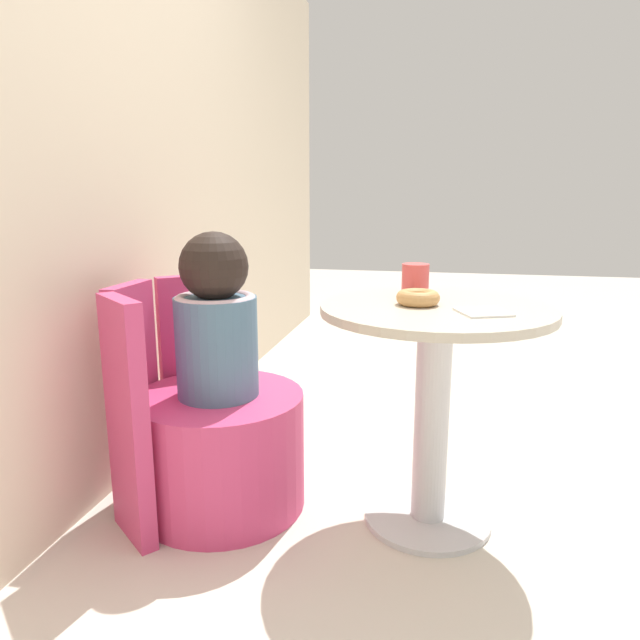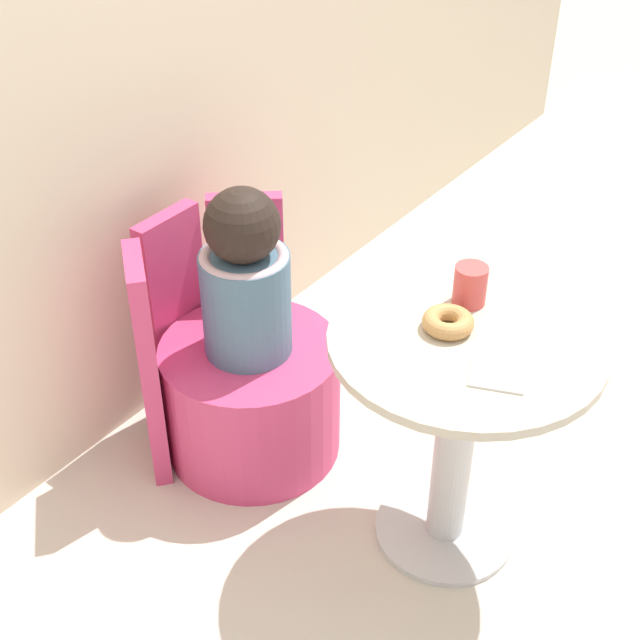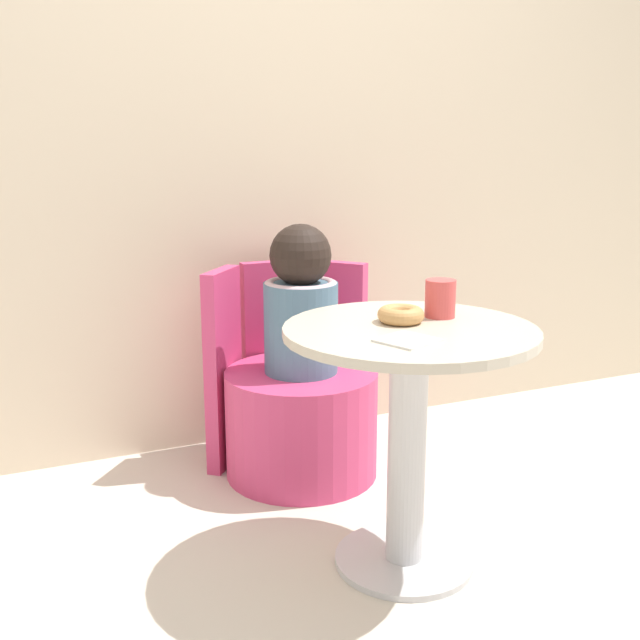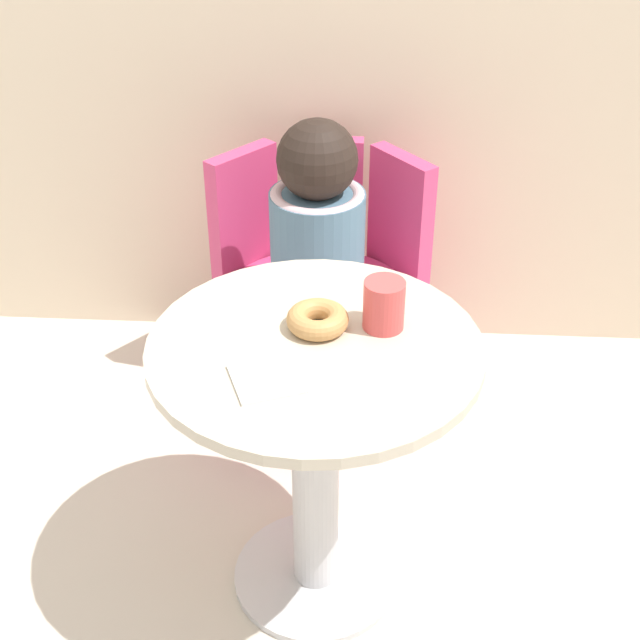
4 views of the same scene
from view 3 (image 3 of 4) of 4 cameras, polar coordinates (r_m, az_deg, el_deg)
ground_plane at (r=2.15m, az=5.94°, el=-18.69°), size 12.00×12.00×0.00m
back_wall at (r=2.86m, az=-5.04°, el=14.50°), size 6.00×0.06×2.40m
round_table at (r=2.00m, az=6.74°, el=-6.27°), size 0.66×0.66×0.68m
tub_chair at (r=2.64m, az=-1.42°, el=-7.82°), size 0.53×0.53×0.37m
booth_backrest at (r=2.78m, az=-3.18°, el=-3.03°), size 0.63×0.23×0.71m
child_figure at (r=2.52m, az=-1.48°, el=1.24°), size 0.25×0.25×0.51m
donut at (r=1.99m, az=6.18°, el=0.41°), size 0.12×0.12×0.04m
cup at (r=2.06m, az=9.15°, el=1.63°), size 0.08×0.08×0.10m
paper_napkin at (r=1.80m, az=6.65°, el=-1.55°), size 0.16×0.16×0.01m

